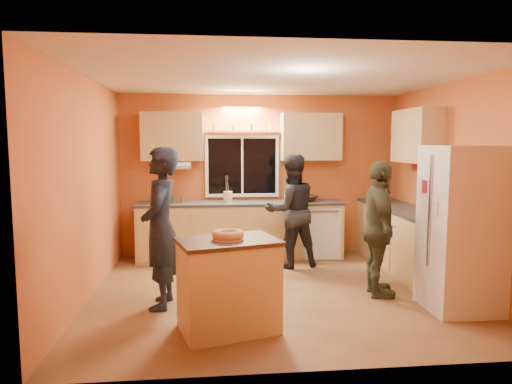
{
  "coord_description": "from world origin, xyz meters",
  "views": [
    {
      "loc": [
        -0.82,
        -5.42,
        1.83
      ],
      "look_at": [
        -0.23,
        0.4,
        1.2
      ],
      "focal_mm": 32.0,
      "sensor_mm": 36.0,
      "label": 1
    }
  ],
  "objects": [
    {
      "name": "person_center",
      "position": [
        0.36,
        1.13,
        0.83
      ],
      "size": [
        0.93,
        0.79,
        1.66
      ],
      "primitive_type": "imported",
      "rotation": [
        0.0,
        0.0,
        3.36
      ],
      "color": "black",
      "rests_on": "ground"
    },
    {
      "name": "back_counter",
      "position": [
        0.01,
        1.7,
        0.45
      ],
      "size": [
        4.23,
        0.62,
        0.9
      ],
      "color": "tan",
      "rests_on": "ground"
    },
    {
      "name": "right_counter",
      "position": [
        1.95,
        0.5,
        0.45
      ],
      "size": [
        0.62,
        1.84,
        0.9
      ],
      "color": "tan",
      "rests_on": "ground"
    },
    {
      "name": "person_left",
      "position": [
        -1.37,
        -0.38,
        0.89
      ],
      "size": [
        0.45,
        0.67,
        1.79
      ],
      "primitive_type": "imported",
      "rotation": [
        0.0,
        0.0,
        -1.61
      ],
      "color": "black",
      "rests_on": "ground"
    },
    {
      "name": "person_right",
      "position": [
        1.16,
        -0.27,
        0.81
      ],
      "size": [
        0.53,
        1.0,
        1.62
      ],
      "primitive_type": "imported",
      "rotation": [
        0.0,
        0.0,
        1.43
      ],
      "color": "#353B25",
      "rests_on": "ground"
    },
    {
      "name": "island",
      "position": [
        -0.66,
        -1.12,
        0.46
      ],
      "size": [
        1.07,
        0.87,
        0.91
      ],
      "rotation": [
        0.0,
        0.0,
        0.27
      ],
      "color": "tan",
      "rests_on": "ground"
    },
    {
      "name": "refrigerator",
      "position": [
        1.89,
        -0.8,
        0.9
      ],
      "size": [
        0.72,
        0.7,
        1.8
      ],
      "primitive_type": "cube",
      "color": "silver",
      "rests_on": "ground"
    },
    {
      "name": "utensil_crock",
      "position": [
        -0.55,
        1.68,
        0.99
      ],
      "size": [
        0.14,
        0.14,
        0.17
      ],
      "primitive_type": "cylinder",
      "color": "beige",
      "rests_on": "back_counter"
    },
    {
      "name": "mixing_bowl",
      "position": [
        0.7,
        1.7,
        0.95
      ],
      "size": [
        0.48,
        0.48,
        0.09
      ],
      "primitive_type": "imported",
      "rotation": [
        0.0,
        0.0,
        0.39
      ],
      "color": "black",
      "rests_on": "back_counter"
    },
    {
      "name": "room_shell",
      "position": [
        0.12,
        0.41,
        1.62
      ],
      "size": [
        4.54,
        4.04,
        2.61
      ],
      "color": "#BB6B2F",
      "rests_on": "ground"
    },
    {
      "name": "ground",
      "position": [
        0.0,
        0.0,
        0.0
      ],
      "size": [
        4.5,
        4.5,
        0.0
      ],
      "primitive_type": "plane",
      "color": "brown",
      "rests_on": "ground"
    },
    {
      "name": "red_box",
      "position": [
        1.98,
        0.27,
        0.94
      ],
      "size": [
        0.19,
        0.16,
        0.07
      ],
      "primitive_type": "cube",
      "rotation": [
        0.0,
        0.0,
        0.31
      ],
      "color": "maroon",
      "rests_on": "right_counter"
    },
    {
      "name": "potted_plant",
      "position": [
        1.98,
        -0.3,
        1.05
      ],
      "size": [
        0.32,
        0.3,
        0.29
      ],
      "primitive_type": "imported",
      "rotation": [
        0.0,
        0.0,
        -0.32
      ],
      "color": "gray",
      "rests_on": "right_counter"
    },
    {
      "name": "bundt_pastry",
      "position": [
        -0.66,
        -1.12,
        0.95
      ],
      "size": [
        0.31,
        0.31,
        0.09
      ],
      "primitive_type": "torus",
      "color": "tan",
      "rests_on": "island"
    }
  ]
}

